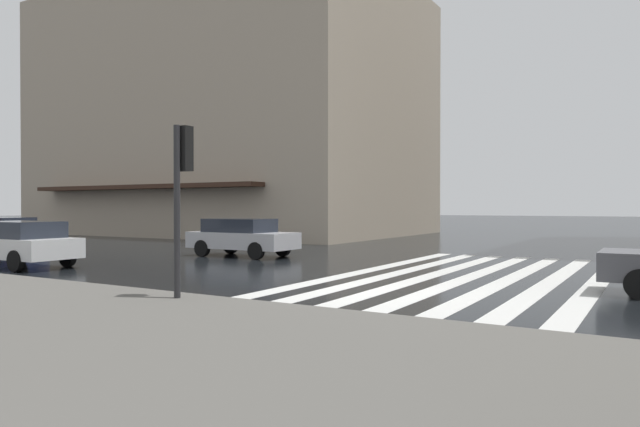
{
  "coord_description": "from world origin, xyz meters",
  "views": [
    {
      "loc": [
        -11.46,
        -5.64,
        1.86
      ],
      "look_at": [
        0.56,
        1.53,
        1.69
      ],
      "focal_mm": 32.38,
      "sensor_mm": 36.0,
      "label": 1
    }
  ],
  "objects_px": {
    "traffic_signal_post": "(182,174)",
    "car_silver": "(242,236)",
    "car_white": "(19,243)",
    "car_navy": "(1,233)"
  },
  "relations": [
    {
      "from": "car_silver",
      "to": "car_navy",
      "type": "bearing_deg",
      "value": 105.99
    },
    {
      "from": "traffic_signal_post",
      "to": "car_white",
      "type": "xyz_separation_m",
      "value": [
        2.46,
        9.22,
        -1.73
      ]
    },
    {
      "from": "traffic_signal_post",
      "to": "car_navy",
      "type": "relative_size",
      "value": 0.79
    },
    {
      "from": "car_silver",
      "to": "car_white",
      "type": "xyz_separation_m",
      "value": [
        -6.5,
        3.51,
        0.0
      ]
    },
    {
      "from": "car_silver",
      "to": "car_white",
      "type": "distance_m",
      "value": 7.39
    },
    {
      "from": "traffic_signal_post",
      "to": "car_white",
      "type": "height_order",
      "value": "traffic_signal_post"
    },
    {
      "from": "traffic_signal_post",
      "to": "car_silver",
      "type": "xyz_separation_m",
      "value": [
        8.96,
        5.7,
        -1.73
      ]
    },
    {
      "from": "traffic_signal_post",
      "to": "car_silver",
      "type": "distance_m",
      "value": 10.76
    },
    {
      "from": "car_navy",
      "to": "car_white",
      "type": "relative_size",
      "value": 1.0
    },
    {
      "from": "traffic_signal_post",
      "to": "car_silver",
      "type": "bearing_deg",
      "value": 32.5
    }
  ]
}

